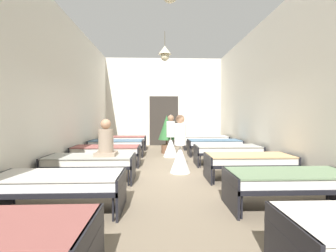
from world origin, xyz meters
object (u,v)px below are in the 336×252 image
object	(u,v)px
bed_left_row_2	(90,162)
bed_left_row_5	(123,139)
bed_right_row_3	(227,150)
potted_plant	(167,130)
bed_left_row_4	(117,144)
bed_right_row_5	(205,139)
bed_right_row_2	(249,160)
nurse_near_aisle	(180,152)
bed_left_row_3	(107,151)
patient_seated_primary	(106,142)
bed_right_row_1	(289,180)
bed_right_row_4	(214,143)
nurse_mid_aisle	(171,142)
bed_left_row_1	(59,183)

from	to	relation	value
bed_left_row_2	bed_left_row_5	bearing A→B (deg)	90.00
bed_right_row_3	potted_plant	size ratio (longest dim) A/B	1.29
bed_left_row_4	bed_left_row_5	xyz separation A→B (m)	(0.00, 1.66, 0.00)
bed_right_row_5	bed_right_row_2	bearing A→B (deg)	-90.00
nurse_near_aisle	bed_left_row_5	bearing A→B (deg)	-128.52
bed_left_row_2	bed_right_row_5	world-z (taller)	same
bed_left_row_3	nurse_near_aisle	xyz separation A→B (m)	(2.04, -0.90, 0.09)
bed_right_row_3	patient_seated_primary	xyz separation A→B (m)	(-3.17, -1.69, 0.43)
bed_right_row_1	bed_right_row_4	world-z (taller)	same
bed_left_row_5	potted_plant	xyz separation A→B (m)	(1.81, -1.04, 0.46)
bed_right_row_1	bed_left_row_2	size ratio (longest dim) A/B	1.00
bed_left_row_4	nurse_mid_aisle	world-z (taller)	nurse_mid_aisle
bed_left_row_3	bed_left_row_5	world-z (taller)	same
bed_left_row_3	bed_right_row_5	size ratio (longest dim) A/B	1.00
potted_plant	bed_right_row_1	bearing A→B (deg)	-73.04
bed_right_row_3	bed_right_row_4	distance (m)	1.66
nurse_near_aisle	nurse_mid_aisle	size ratio (longest dim) A/B	1.00
bed_left_row_3	nurse_mid_aisle	bearing A→B (deg)	37.62
bed_left_row_5	bed_left_row_4	bearing A→B (deg)	-90.00
bed_right_row_5	potted_plant	distance (m)	2.05
bed_left_row_2	patient_seated_primary	size ratio (longest dim) A/B	2.37
patient_seated_primary	potted_plant	bearing A→B (deg)	69.89
bed_right_row_3	bed_left_row_4	xyz separation A→B (m)	(-3.52, 1.66, 0.00)
bed_left_row_1	nurse_near_aisle	world-z (taller)	nurse_near_aisle
bed_right_row_4	bed_left_row_5	distance (m)	3.89
bed_left_row_5	nurse_mid_aisle	bearing A→B (deg)	-43.76
bed_left_row_1	bed_left_row_4	distance (m)	4.98
bed_left_row_1	bed_right_row_1	world-z (taller)	same
bed_right_row_4	bed_left_row_5	bearing A→B (deg)	154.71
bed_right_row_1	bed_left_row_2	distance (m)	3.89
bed_right_row_3	potted_plant	xyz separation A→B (m)	(-1.71, 2.29, 0.46)
bed_right_row_4	nurse_near_aisle	size ratio (longest dim) A/B	1.28
bed_right_row_4	potted_plant	distance (m)	1.88
bed_right_row_2	bed_right_row_5	bearing A→B (deg)	90.00
bed_right_row_1	bed_right_row_4	xyz separation A→B (m)	(0.00, 4.98, 0.00)
bed_right_row_4	bed_left_row_1	bearing A→B (deg)	-125.20
bed_right_row_1	nurse_mid_aisle	bearing A→B (deg)	108.35
bed_right_row_4	patient_seated_primary	bearing A→B (deg)	-133.37
bed_right_row_2	bed_right_row_4	xyz separation A→B (m)	(0.00, 3.32, 0.00)
bed_left_row_3	nurse_mid_aisle	world-z (taller)	nurse_mid_aisle
bed_right_row_1	bed_left_row_3	world-z (taller)	same
bed_left_row_1	bed_right_row_3	xyz separation A→B (m)	(3.52, 3.32, 0.00)
bed_right_row_3	bed_right_row_5	world-z (taller)	same
bed_right_row_3	bed_left_row_4	distance (m)	3.89
bed_right_row_1	bed_right_row_3	bearing A→B (deg)	90.00
bed_right_row_2	bed_left_row_1	bearing A→B (deg)	-154.71
bed_left_row_3	bed_left_row_4	world-z (taller)	same
nurse_mid_aisle	bed_left_row_1	bearing A→B (deg)	-178.71
potted_plant	bed_right_row_2	bearing A→B (deg)	-66.57
bed_left_row_5	patient_seated_primary	bearing A→B (deg)	-86.01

